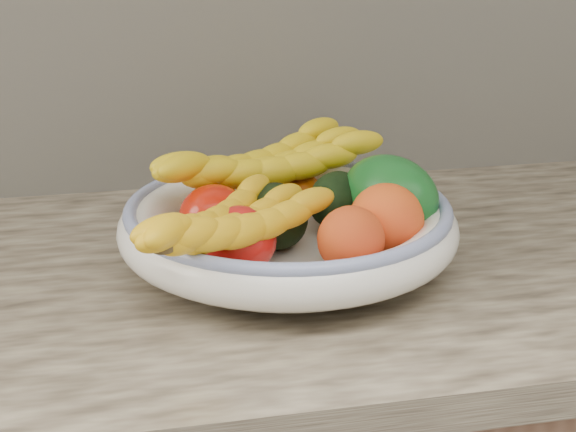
% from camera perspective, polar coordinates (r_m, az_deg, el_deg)
% --- Properties ---
extents(fruit_bowl, '(0.39, 0.39, 0.08)m').
position_cam_1_polar(fruit_bowl, '(1.01, 0.00, -0.61)').
color(fruit_bowl, white).
rests_on(fruit_bowl, kitchen_counter).
extents(clementine_back_left, '(0.07, 0.07, 0.05)m').
position_cam_1_polar(clementine_back_left, '(1.08, -2.24, 1.00)').
color(clementine_back_left, '#EC5D04').
rests_on(clementine_back_left, fruit_bowl).
extents(clementine_back_right, '(0.06, 0.06, 0.05)m').
position_cam_1_polar(clementine_back_right, '(1.11, 0.71, 1.61)').
color(clementine_back_right, '#DC5B04').
rests_on(clementine_back_right, fruit_bowl).
extents(clementine_back_mid, '(0.05, 0.05, 0.05)m').
position_cam_1_polar(clementine_back_mid, '(1.09, -0.67, 1.20)').
color(clementine_back_mid, '#E34A04').
rests_on(clementine_back_mid, fruit_bowl).
extents(clementine_extra, '(0.05, 0.05, 0.05)m').
position_cam_1_polar(clementine_extra, '(1.11, -0.01, 1.55)').
color(clementine_extra, '#F26005').
rests_on(clementine_extra, fruit_bowl).
extents(tomato_left, '(0.09, 0.09, 0.07)m').
position_cam_1_polar(tomato_left, '(1.01, -4.79, -0.00)').
color(tomato_left, '#B31506').
rests_on(tomato_left, fruit_bowl).
extents(tomato_near_left, '(0.11, 0.11, 0.07)m').
position_cam_1_polar(tomato_near_left, '(0.94, -3.24, -1.57)').
color(tomato_near_left, red).
rests_on(tomato_near_left, fruit_bowl).
extents(avocado_center, '(0.08, 0.11, 0.07)m').
position_cam_1_polar(avocado_center, '(1.00, -0.78, 0.01)').
color(avocado_center, black).
rests_on(avocado_center, fruit_bowl).
extents(avocado_right, '(0.10, 0.11, 0.07)m').
position_cam_1_polar(avocado_right, '(1.05, 3.17, 1.08)').
color(avocado_right, black).
rests_on(avocado_right, fruit_bowl).
extents(green_mango, '(0.16, 0.17, 0.12)m').
position_cam_1_polar(green_mango, '(1.03, 6.59, 1.31)').
color(green_mango, '#0E4C17').
rests_on(green_mango, fruit_bowl).
extents(peach_front, '(0.08, 0.08, 0.07)m').
position_cam_1_polar(peach_front, '(0.93, 4.09, -1.53)').
color(peach_front, orange).
rests_on(peach_front, fruit_bowl).
extents(peach_right, '(0.09, 0.09, 0.08)m').
position_cam_1_polar(peach_right, '(0.98, 6.36, -0.31)').
color(peach_right, orange).
rests_on(peach_right, fruit_bowl).
extents(banana_bunch_back, '(0.34, 0.23, 0.09)m').
position_cam_1_polar(banana_bunch_back, '(1.08, -1.54, 2.92)').
color(banana_bunch_back, yellow).
rests_on(banana_bunch_back, fruit_bowl).
extents(banana_bunch_front, '(0.28, 0.27, 0.08)m').
position_cam_1_polar(banana_bunch_front, '(0.91, -3.90, -0.98)').
color(banana_bunch_front, yellow).
rests_on(banana_bunch_front, fruit_bowl).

